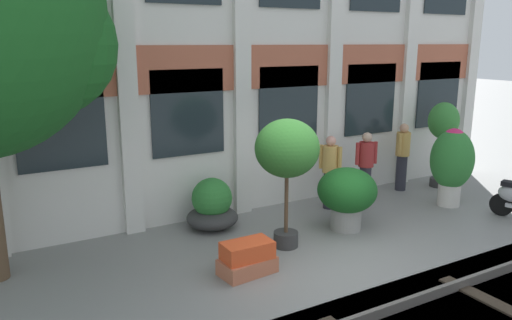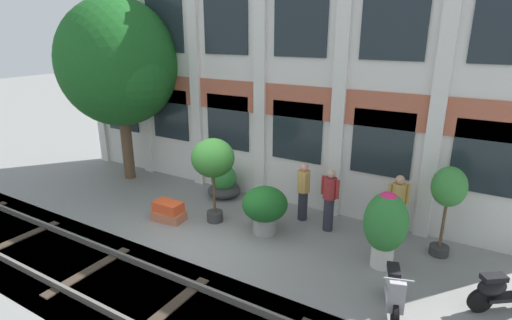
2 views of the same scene
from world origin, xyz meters
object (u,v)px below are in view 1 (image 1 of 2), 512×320
at_px(resident_watching_tracks, 366,166).
at_px(potted_plant_tall_urn, 443,126).
at_px(potted_plant_low_pan, 287,152).
at_px(potted_plant_square_trough, 247,259).
at_px(potted_plant_wide_bowl, 212,207).
at_px(resident_by_doorway, 402,155).
at_px(resident_near_plants, 330,170).
at_px(potted_plant_ribbed_drum, 347,194).
at_px(potted_plant_glazed_jar, 452,160).

bearing_deg(resident_watching_tracks, potted_plant_tall_urn, 107.28).
xyz_separation_m(potted_plant_low_pan, resident_watching_tracks, (2.84, 1.11, -0.85)).
relative_size(potted_plant_square_trough, potted_plant_tall_urn, 0.43).
distance_m(potted_plant_square_trough, potted_plant_wide_bowl, 2.16).
bearing_deg(resident_by_doorway, potted_plant_square_trough, -92.19).
xyz_separation_m(potted_plant_wide_bowl, resident_near_plants, (2.77, -0.18, 0.45)).
distance_m(potted_plant_wide_bowl, potted_plant_low_pan, 2.14).
bearing_deg(potted_plant_tall_urn, potted_plant_low_pan, -166.77).
xyz_separation_m(potted_plant_square_trough, potted_plant_ribbed_drum, (2.62, 0.74, 0.48)).
bearing_deg(resident_watching_tracks, potted_plant_square_trough, -53.42).
bearing_deg(resident_near_plants, potted_plant_low_pan, 4.15).
height_order(potted_plant_square_trough, potted_plant_tall_urn, potted_plant_tall_urn).
bearing_deg(potted_plant_low_pan, resident_near_plants, 33.46).
bearing_deg(resident_near_plants, potted_plant_wide_bowl, -33.06).
height_order(potted_plant_square_trough, resident_near_plants, resident_near_plants).
relative_size(potted_plant_ribbed_drum, resident_near_plants, 0.76).
distance_m(resident_by_doorway, resident_watching_tracks, 1.65).
bearing_deg(potted_plant_tall_urn, potted_plant_ribbed_drum, -163.78).
height_order(potted_plant_tall_urn, resident_by_doorway, potted_plant_tall_urn).
bearing_deg(potted_plant_low_pan, resident_watching_tracks, 21.26).
xyz_separation_m(potted_plant_wide_bowl, resident_watching_tracks, (3.60, -0.40, 0.47)).
relative_size(potted_plant_glazed_jar, resident_by_doorway, 1.05).
height_order(potted_plant_wide_bowl, resident_by_doorway, resident_by_doorway).
bearing_deg(potted_plant_glazed_jar, potted_plant_wide_bowl, 165.25).
height_order(resident_by_doorway, resident_watching_tracks, resident_by_doorway).
bearing_deg(potted_plant_wide_bowl, resident_near_plants, -3.75).
bearing_deg(potted_plant_wide_bowl, resident_watching_tracks, -6.42).
height_order(potted_plant_tall_urn, potted_plant_ribbed_drum, potted_plant_tall_urn).
relative_size(potted_plant_tall_urn, potted_plant_ribbed_drum, 1.74).
xyz_separation_m(potted_plant_tall_urn, potted_plant_ribbed_drum, (-4.01, -1.17, -0.84)).
bearing_deg(potted_plant_square_trough, potted_plant_wide_bowl, 80.05).
height_order(potted_plant_square_trough, resident_watching_tracks, resident_watching_tracks).
distance_m(potted_plant_square_trough, potted_plant_low_pan, 1.97).
bearing_deg(potted_plant_low_pan, potted_plant_wide_bowl, 116.64).
distance_m(resident_by_doorway, resident_near_plants, 2.43).
relative_size(potted_plant_glazed_jar, resident_watching_tracks, 1.06).
bearing_deg(potted_plant_low_pan, resident_by_doorway, 19.29).
bearing_deg(resident_by_doorway, potted_plant_tall_urn, 53.41).
relative_size(resident_by_doorway, resident_near_plants, 1.03).
bearing_deg(potted_plant_glazed_jar, potted_plant_tall_urn, 48.48).
relative_size(potted_plant_glazed_jar, potted_plant_square_trough, 1.90).
bearing_deg(resident_by_doorway, potted_plant_glazed_jar, -21.28).
distance_m(potted_plant_tall_urn, resident_watching_tracks, 2.76).
distance_m(potted_plant_wide_bowl, resident_by_doorway, 5.20).
bearing_deg(potted_plant_glazed_jar, potted_plant_square_trough, -172.48).
height_order(potted_plant_wide_bowl, resident_watching_tracks, resident_watching_tracks).
height_order(resident_watching_tracks, resident_near_plants, resident_watching_tracks).
bearing_deg(potted_plant_wide_bowl, potted_plant_low_pan, -63.36).
height_order(potted_plant_ribbed_drum, resident_watching_tracks, resident_watching_tracks).
bearing_deg(potted_plant_glazed_jar, resident_by_doorway, 92.13).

